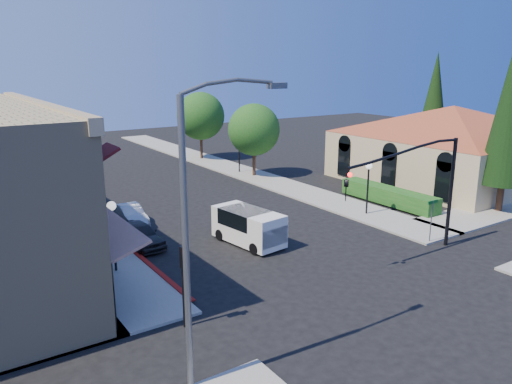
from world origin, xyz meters
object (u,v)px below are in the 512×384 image
lamppost_left_near (112,219)px  lamppost_right_far (239,144)px  lamppost_left_far (47,168)px  parked_car_c (79,190)px  parked_car_b (131,214)px  cobra_streetlight (196,225)px  signal_mast_arm (427,178)px  secondary_signal (184,271)px  conifer_far (434,99)px  conifer_near (512,105)px  parked_car_d (56,170)px  parked_car_a (140,234)px  white_van (249,225)px  street_name_sign (432,214)px  lamppost_right_near (368,175)px  street_tree_b (201,116)px  street_tree_a (254,130)px

lamppost_left_near → lamppost_right_far: bearing=43.3°
lamppost_left_far → parked_car_c: bearing=26.8°
lamppost_right_far → parked_car_b: lamppost_right_far is taller
cobra_streetlight → signal_mast_arm: bearing=13.1°
signal_mast_arm → secondary_signal: 13.97m
conifer_far → lamppost_left_far: bearing=173.7°
parked_car_c → conifer_far: bearing=-4.5°
conifer_near → parked_car_d: (-22.42, 28.42, -6.65)m
signal_mast_arm → parked_car_a: signal_mast_arm is taller
parked_car_a → parked_car_b: (0.99, 4.14, -0.07)m
white_van → parked_car_c: bearing=108.7°
cobra_streetlight → lamppost_left_far: 24.14m
lamppost_left_near → street_name_sign: bearing=-19.9°
lamppost_right_near → parked_car_d: 28.01m
parked_car_c → parked_car_d: size_ratio=1.03×
lamppost_left_near → white_van: 7.68m
conifer_near → lamppost_right_near: (-8.00, 4.50, -4.49)m
cobra_streetlight → street_name_sign: cobra_streetlight is taller
lamppost_right_far → conifer_far: bearing=-17.1°
street_tree_b → white_van: (-9.79, -24.24, -3.43)m
cobra_streetlight → lamppost_left_far: size_ratio=2.61×
signal_mast_arm → lamppost_left_far: bearing=125.0°
secondary_signal → street_name_sign: 15.53m
conifer_near → signal_mast_arm: conifer_near is taller
parked_car_a → street_tree_b: bearing=49.8°
street_name_sign → lamppost_left_far: (-16.00, 19.80, 1.04)m
street_tree_b → parked_car_c: size_ratio=1.65×
street_tree_a → parked_car_b: bearing=-153.3°
secondary_signal → parked_car_a: (1.80, 9.41, -1.64)m
street_tree_b → secondary_signal: size_ratio=2.11×
conifer_near → cobra_streetlight: 26.30m
conifer_near → conifer_far: size_ratio=1.14×
lamppost_right_near → parked_car_a: 15.11m
parked_car_a → signal_mast_arm: bearing=-42.6°
parked_car_b → parked_car_c: parked_car_c is taller
signal_mast_arm → parked_car_a: 15.61m
conifer_near → street_tree_b: (-7.70, 28.50, -2.68)m
street_tree_b → parked_car_a: bearing=-125.3°
white_van → parked_car_a: (-5.21, 3.05, -0.44)m
conifer_near → lamppost_left_near: conifer_near is taller
conifer_far → street_name_sign: size_ratio=4.40×
lamppost_right_near → cobra_streetlight: bearing=-150.5°
parked_car_a → parked_car_b: parked_car_a is taller
lamppost_left_far → parked_car_b: bearing=-65.0°
white_van → lamppost_left_near: bearing=178.2°
lamppost_left_far → lamppost_right_far: same height
cobra_streetlight → parked_car_d: bearing=84.6°
parked_car_b → white_van: bearing=-58.1°
conifer_far → street_tree_b: size_ratio=1.57×
lamppost_left_near → conifer_far: bearing=15.3°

